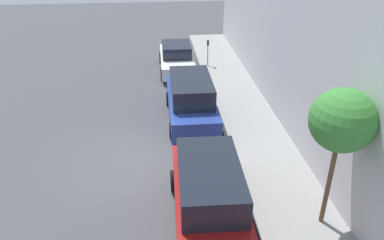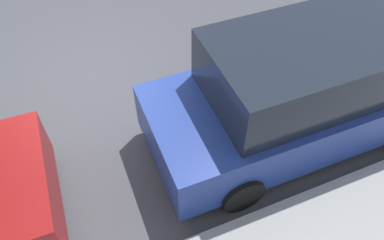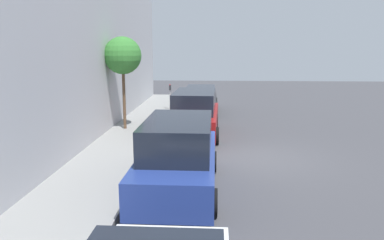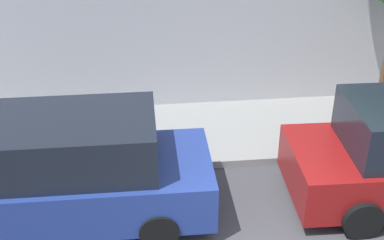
{
  "view_description": "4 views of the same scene",
  "coord_description": "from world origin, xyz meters",
  "px_view_note": "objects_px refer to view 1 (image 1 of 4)",
  "views": [
    {
      "loc": [
        0.93,
        -11.37,
        7.65
      ],
      "look_at": [
        2.19,
        1.04,
        1.0
      ],
      "focal_mm": 35.0,
      "sensor_mm": 36.0,
      "label": 1
    },
    {
      "loc": [
        5.43,
        -0.15,
        4.89
      ],
      "look_at": [
        2.3,
        1.15,
        1.0
      ],
      "focal_mm": 35.0,
      "sensor_mm": 36.0,
      "label": 2
    },
    {
      "loc": [
        1.47,
        12.38,
        3.72
      ],
      "look_at": [
        2.25,
        -1.55,
        1.0
      ],
      "focal_mm": 35.0,
      "sensor_mm": 36.0,
      "label": 3
    },
    {
      "loc": [
        -5.04,
        1.69,
        5.92
      ],
      "look_at": [
        3.7,
        0.73,
        1.0
      ],
      "focal_mm": 50.0,
      "sensor_mm": 36.0,
      "label": 4
    }
  ],
  "objects_px": {
    "parked_minivan_second": "(209,195)",
    "parking_meter_far": "(208,50)",
    "parked_sedan_fourth": "(177,58)",
    "parked_minivan_third": "(191,100)",
    "street_tree": "(342,121)"
  },
  "relations": [
    {
      "from": "parked_minivan_second",
      "to": "parking_meter_far",
      "type": "distance_m",
      "value": 12.79
    },
    {
      "from": "parked_sedan_fourth",
      "to": "parking_meter_far",
      "type": "bearing_deg",
      "value": 8.63
    },
    {
      "from": "street_tree",
      "to": "parked_minivan_third",
      "type": "bearing_deg",
      "value": 114.02
    },
    {
      "from": "parked_minivan_third",
      "to": "street_tree",
      "type": "relative_size",
      "value": 1.22
    },
    {
      "from": "parked_minivan_second",
      "to": "parking_meter_far",
      "type": "xyz_separation_m",
      "value": [
        1.72,
        12.67,
        0.16
      ]
    },
    {
      "from": "parked_minivan_second",
      "to": "parking_meter_far",
      "type": "height_order",
      "value": "parked_minivan_second"
    },
    {
      "from": "parked_minivan_second",
      "to": "street_tree",
      "type": "bearing_deg",
      "value": -8.83
    },
    {
      "from": "parked_minivan_second",
      "to": "parked_sedan_fourth",
      "type": "bearing_deg",
      "value": 90.53
    },
    {
      "from": "parking_meter_far",
      "to": "street_tree",
      "type": "xyz_separation_m",
      "value": [
        1.42,
        -13.16,
        2.27
      ]
    },
    {
      "from": "parking_meter_far",
      "to": "street_tree",
      "type": "distance_m",
      "value": 13.43
    },
    {
      "from": "parked_minivan_second",
      "to": "street_tree",
      "type": "relative_size",
      "value": 1.23
    },
    {
      "from": "parked_minivan_third",
      "to": "parked_sedan_fourth",
      "type": "xyz_separation_m",
      "value": [
        -0.23,
        6.09,
        -0.2
      ]
    },
    {
      "from": "parked_sedan_fourth",
      "to": "parking_meter_far",
      "type": "distance_m",
      "value": 1.89
    },
    {
      "from": "parked_minivan_second",
      "to": "parked_minivan_third",
      "type": "relative_size",
      "value": 1.01
    },
    {
      "from": "parked_minivan_third",
      "to": "parked_minivan_second",
      "type": "bearing_deg",
      "value": -91.08
    }
  ]
}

